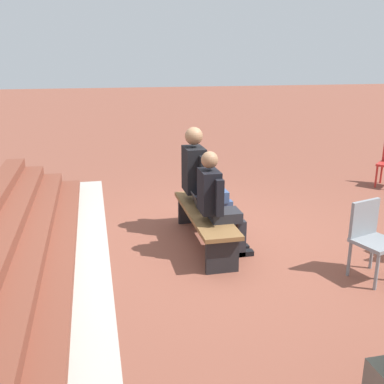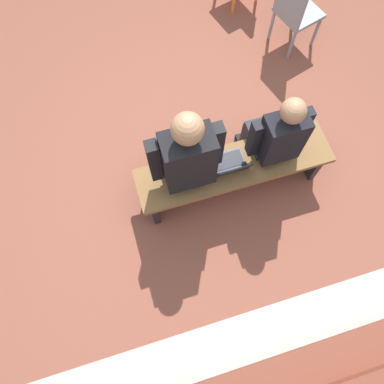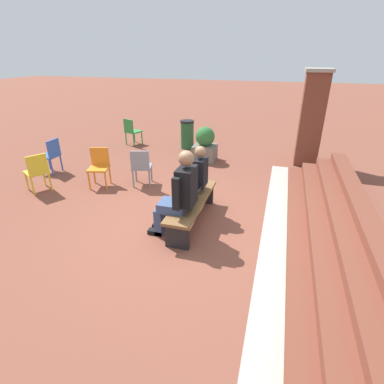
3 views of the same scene
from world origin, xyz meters
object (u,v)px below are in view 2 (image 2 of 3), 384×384
Objects in this scene: laptop at (230,165)px; person_adult at (184,154)px; person_student at (274,135)px; plastic_chair_far_left at (295,11)px; bench at (234,169)px.

person_adult is at bearing -12.47° from laptop.
laptop is (0.41, 0.08, -0.19)m from person_student.
person_student is 0.80m from person_adult.
laptop is 2.01m from plastic_chair_far_left.
person_adult is at bearing 41.30° from plastic_chair_far_left.
laptop is at bearing 10.51° from person_student.
bench is 1.40× the size of person_student.
plastic_chair_far_left is (-1.28, -1.55, -0.02)m from laptop.
plastic_chair_far_left reaches higher than bench.
plastic_chair_far_left is (-1.66, -1.46, -0.28)m from person_adult.
person_adult is 4.52× the size of laptop.
laptop is at bearing 11.59° from bench.
person_adult is (0.80, -0.01, 0.06)m from person_student.
plastic_chair_far_left is (-0.87, -1.47, -0.21)m from person_student.
person_adult reaches higher than person_student.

